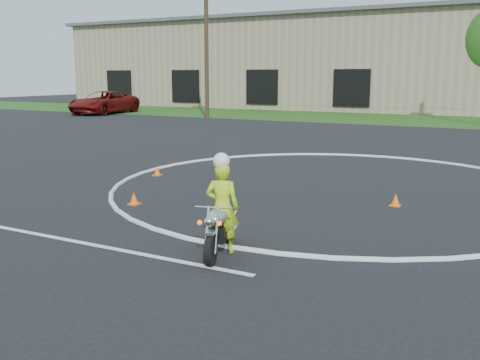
% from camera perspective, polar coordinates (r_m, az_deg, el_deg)
% --- Properties ---
extents(ground, '(120.00, 120.00, 0.00)m').
position_cam_1_polar(ground, '(12.15, 5.68, -3.29)').
color(ground, black).
rests_on(ground, ground).
extents(grass_strip, '(120.00, 10.00, 0.02)m').
position_cam_1_polar(grass_strip, '(38.29, 21.23, 5.87)').
color(grass_strip, '#1E4714').
rests_on(grass_strip, ground).
extents(course_markings, '(19.05, 19.05, 0.12)m').
position_cam_1_polar(course_markings, '(15.72, 19.12, -0.52)').
color(course_markings, silver).
rests_on(course_markings, ground).
extents(primary_motorcycle, '(0.74, 1.74, 0.94)m').
position_cam_1_polar(primary_motorcycle, '(9.12, -2.23, -5.17)').
color(primary_motorcycle, black).
rests_on(primary_motorcycle, ground).
extents(rider_primary_grp, '(0.66, 0.53, 1.74)m').
position_cam_1_polar(rider_primary_grp, '(9.13, -1.91, -2.64)').
color(rider_primary_grp, '#B3E317').
rests_on(rider_primary_grp, ground).
extents(pickup_grp, '(3.44, 6.60, 1.77)m').
position_cam_1_polar(pickup_grp, '(44.23, -14.31, 8.02)').
color(pickup_grp, '#5F0C0A').
rests_on(pickup_grp, ground).
extents(traffic_cones, '(17.94, 7.14, 0.30)m').
position_cam_1_polar(traffic_cones, '(13.79, 18.84, -1.52)').
color(traffic_cones, orange).
rests_on(traffic_cones, ground).
extents(warehouse, '(41.00, 17.00, 8.30)m').
position_cam_1_polar(warehouse, '(55.63, 4.14, 12.27)').
color(warehouse, tan).
rests_on(warehouse, ground).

